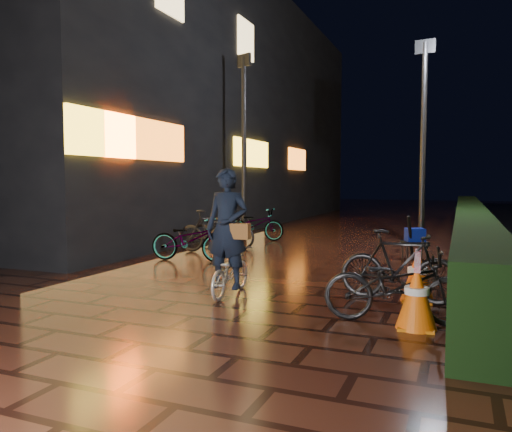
% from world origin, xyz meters
% --- Properties ---
extents(ground, '(80.00, 80.00, 0.00)m').
position_xyz_m(ground, '(0.00, 0.00, 0.00)').
color(ground, '#381911').
rests_on(ground, ground).
extents(hedge, '(0.70, 20.00, 1.00)m').
position_xyz_m(hedge, '(3.30, 8.00, 0.50)').
color(hedge, black).
rests_on(hedge, ground).
extents(storefront_block, '(12.09, 22.00, 9.00)m').
position_xyz_m(storefront_block, '(-9.50, 11.50, 4.50)').
color(storefront_block, black).
rests_on(storefront_block, ground).
extents(lamp_post_hedge, '(0.50, 0.15, 5.18)m').
position_xyz_m(lamp_post_hedge, '(2.13, 6.83, 2.85)').
color(lamp_post_hedge, black).
rests_on(lamp_post_hedge, ground).
extents(lamp_post_sf, '(0.49, 0.27, 5.28)m').
position_xyz_m(lamp_post_sf, '(-2.77, 6.80, 2.91)').
color(lamp_post_sf, black).
rests_on(lamp_post_sf, ground).
extents(cyclist, '(0.68, 1.32, 1.86)m').
position_xyz_m(cyclist, '(-0.07, 0.08, 0.69)').
color(cyclist, silver).
rests_on(cyclist, ground).
extents(traffic_barrier, '(0.55, 1.82, 0.73)m').
position_xyz_m(traffic_barrier, '(2.56, 0.08, 0.36)').
color(traffic_barrier, '#FF650D').
rests_on(traffic_barrier, ground).
extents(cart_assembly, '(0.63, 0.68, 0.97)m').
position_xyz_m(cart_assembly, '(2.15, 4.60, 0.50)').
color(cart_assembly, black).
rests_on(cart_assembly, ground).
extents(parked_bikes_storefront, '(2.00, 4.73, 1.00)m').
position_xyz_m(parked_bikes_storefront, '(-2.33, 4.49, 0.46)').
color(parked_bikes_storefront, black).
rests_on(parked_bikes_storefront, ground).
extents(parked_bikes_hedge, '(1.85, 1.82, 1.00)m').
position_xyz_m(parked_bikes_hedge, '(2.33, 0.05, 0.47)').
color(parked_bikes_hedge, black).
rests_on(parked_bikes_hedge, ground).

